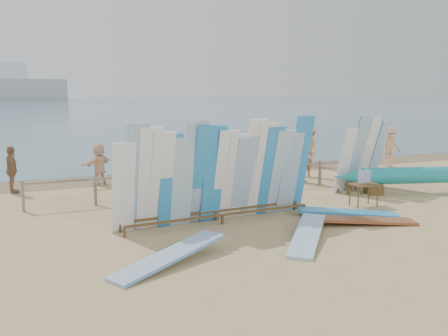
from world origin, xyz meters
name	(u,v)px	position (x,y,z in m)	size (l,w,h in m)	color
ground	(260,215)	(0.00, 0.00, 0.00)	(160.00, 160.00, 0.00)	tan
ocean	(44,104)	(0.00, 128.00, 0.00)	(320.00, 240.00, 0.02)	#406373
wet_sand_strip	(180,174)	(0.00, 7.20, 0.00)	(40.00, 2.60, 0.01)	brown
distant_ship	(1,86)	(-12.00, 180.00, 5.31)	(45.00, 8.00, 14.00)	#999EA3
fence	(219,175)	(0.00, 3.00, 0.63)	(12.08, 0.08, 0.90)	#7B6E5D
main_surfboard_rack	(219,176)	(-1.31, -0.19, 1.22)	(5.52, 0.96, 2.74)	brown
side_surfboard_rack	(362,156)	(4.79, 1.68, 1.19)	(2.41, 1.22, 2.62)	brown
outrigger_canoe	(423,176)	(6.37, 0.49, 0.57)	(6.14, 2.30, 0.89)	brown
vendor_table	(364,194)	(3.33, -0.24, 0.36)	(0.85, 0.62, 1.08)	brown
flat_board_c	(364,224)	(2.05, -1.83, 0.00)	(0.56, 2.70, 0.07)	brown
flat_board_e	(170,264)	(-3.38, -2.65, 0.00)	(0.56, 2.70, 0.07)	white
flat_board_b	(307,241)	(-0.05, -2.43, 0.00)	(0.56, 2.70, 0.07)	#80B1CD
flat_board_d	(348,216)	(2.17, -1.02, 0.00)	(0.56, 2.70, 0.07)	#2887CB
beach_chair_left	(190,182)	(-0.61, 4.22, 0.23)	(0.63, 0.64, 0.79)	#AF121E
beach_chair_right	(206,180)	(0.00, 4.17, 0.27)	(0.65, 0.67, 0.92)	#AF121E
stroller	(244,175)	(1.31, 3.82, 0.44)	(0.69, 0.88, 1.09)	#AF121E
beachgoer_9	(310,146)	(6.01, 6.78, 0.94)	(1.22, 0.50, 1.88)	tan
beachgoer_8	(301,159)	(3.62, 3.67, 0.89)	(0.86, 0.41, 1.78)	beige
beachgoer_extra_1	(12,170)	(-6.30, 5.81, 0.80)	(0.94, 0.40, 1.60)	#8C6042
beachgoer_2	(162,163)	(-1.41, 4.79, 0.87)	(0.85, 0.41, 1.74)	beige
beachgoer_6	(255,164)	(1.65, 3.60, 0.82)	(0.80, 0.38, 1.65)	tan
beachgoer_10	(363,154)	(7.28, 4.68, 0.79)	(0.92, 0.40, 1.58)	#8C6042
beachgoer_11	(99,164)	(-3.42, 6.12, 0.77)	(1.42, 0.46, 1.54)	beige
beachgoer_4	(206,158)	(0.46, 5.38, 0.89)	(1.04, 0.45, 1.77)	#8C6042
beachgoer_7	(305,156)	(4.45, 4.71, 0.85)	(0.62, 0.34, 1.69)	#8C6042
beachgoer_extra_0	(390,147)	(9.32, 5.32, 0.91)	(1.18, 0.49, 1.83)	tan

